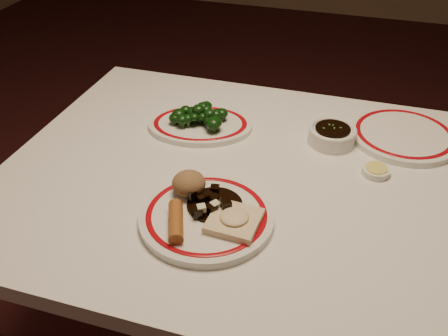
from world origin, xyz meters
TOP-DOWN VIEW (x-y plane):
  - dining_table at (0.00, 0.00)m, footprint 1.20×0.90m
  - main_plate at (-0.07, -0.18)m, footprint 0.30×0.30m
  - rice_mound at (-0.13, -0.13)m, footprint 0.07×0.07m
  - spring_roll at (-0.11, -0.23)m, footprint 0.07×0.11m
  - fried_wonton at (-0.01, -0.19)m, footprint 0.10×0.10m
  - stirfry_heap at (-0.07, -0.15)m, footprint 0.12×0.12m
  - broccoli_plate at (-0.20, 0.16)m, footprint 0.31×0.29m
  - broccoli_pile at (-0.20, 0.16)m, footprint 0.14×0.10m
  - soy_bowl at (0.14, 0.19)m, footprint 0.12×0.12m
  - sweet_sour_dish at (0.14, 0.19)m, footprint 0.06×0.06m
  - mustard_dish at (0.25, 0.09)m, footprint 0.06×0.06m
  - far_plate at (0.31, 0.27)m, footprint 0.27×0.27m

SIDE VIEW (x-z plane):
  - dining_table at x=0.00m, z-range 0.28..1.03m
  - sweet_sour_dish at x=0.14m, z-range 0.75..0.77m
  - mustard_dish at x=0.25m, z-range 0.75..0.77m
  - broccoli_plate at x=-0.20m, z-range 0.75..0.77m
  - far_plate at x=0.31m, z-range 0.75..0.77m
  - main_plate at x=-0.07m, z-range 0.75..0.77m
  - soy_bowl at x=0.14m, z-range 0.75..0.79m
  - stirfry_heap at x=-0.07m, z-range 0.76..0.79m
  - fried_wonton at x=-0.01m, z-range 0.77..0.79m
  - spring_roll at x=-0.11m, z-range 0.77..0.80m
  - broccoli_pile at x=-0.20m, z-range 0.76..0.82m
  - rice_mound at x=-0.13m, z-range 0.77..0.82m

